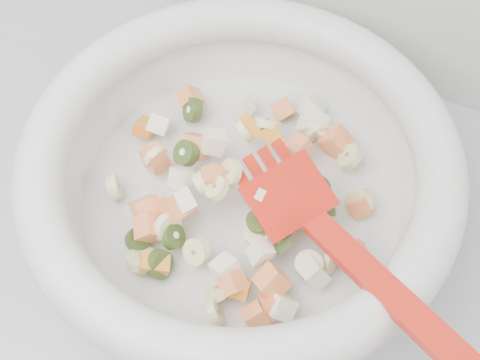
% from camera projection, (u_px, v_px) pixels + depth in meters
% --- Properties ---
extents(mixing_bowl, '(0.47, 0.39, 0.14)m').
position_uv_depth(mixing_bowl, '(240.00, 174.00, 0.54)').
color(mixing_bowl, silver).
rests_on(mixing_bowl, counter).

